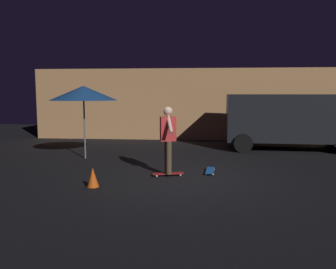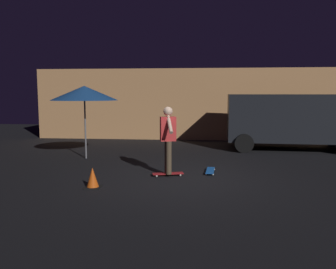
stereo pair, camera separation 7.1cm
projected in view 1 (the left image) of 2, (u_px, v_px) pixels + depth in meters
ground_plane at (180, 179)px, 8.47m from camera, size 28.00×28.00×0.00m
low_building at (187, 103)px, 17.23m from camera, size 13.62×3.89×3.16m
parked_van at (290, 118)px, 12.82m from camera, size 4.69×2.39×2.03m
patio_umbrella at (84, 93)px, 10.85m from camera, size 2.10×2.10×2.30m
skateboard_ridden at (168, 174)px, 8.75m from camera, size 0.81×0.40×0.07m
skateboard_spare at (210, 171)px, 9.11m from camera, size 0.27×0.79×0.07m
skater at (168, 135)px, 8.64m from camera, size 0.42×0.97×1.67m
traffic_cone at (93, 179)px, 7.60m from camera, size 0.34×0.34×0.46m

